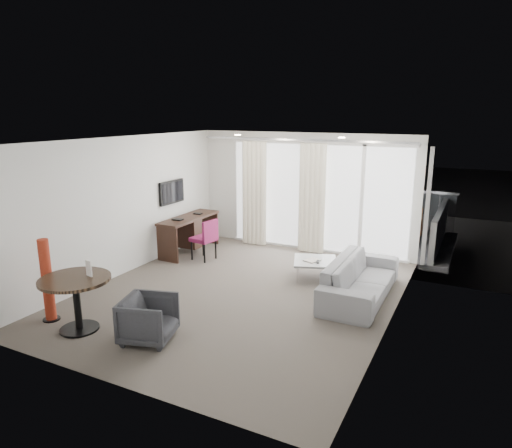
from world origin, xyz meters
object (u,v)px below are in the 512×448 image
at_px(tub_armchair, 149,319).
at_px(rattan_chair_a, 377,225).
at_px(desk, 189,234).
at_px(rattan_chair_b, 405,227).
at_px(round_table, 77,304).
at_px(coffee_table, 315,269).
at_px(red_lamp, 47,280).
at_px(desk_chair, 203,239).
at_px(sofa, 360,278).

bearing_deg(tub_armchair, rattan_chair_a, -31.41).
bearing_deg(desk, rattan_chair_a, 36.94).
xyz_separation_m(tub_armchair, rattan_chair_b, (2.37, 6.25, 0.13)).
distance_m(round_table, tub_armchair, 1.12).
bearing_deg(coffee_table, red_lamp, -130.52).
bearing_deg(rattan_chair_a, desk, -159.78).
relative_size(desk, tub_armchair, 2.47).
height_order(desk, desk_chair, desk_chair).
distance_m(red_lamp, tub_armchair, 1.77).
xyz_separation_m(desk_chair, rattan_chair_a, (2.97, 2.97, -0.02)).
distance_m(desk, round_table, 3.89).
bearing_deg(round_table, desk_chair, 92.48).
bearing_deg(desk, round_table, -79.26).
xyz_separation_m(round_table, sofa, (3.30, 2.98, -0.07)).
bearing_deg(rattan_chair_a, round_table, -130.19).
bearing_deg(coffee_table, round_table, -123.57).
height_order(red_lamp, tub_armchair, red_lamp).
distance_m(desk, tub_armchair, 4.05).
height_order(tub_armchair, rattan_chair_a, rattan_chair_a).
xyz_separation_m(tub_armchair, coffee_table, (1.22, 3.29, -0.14)).
bearing_deg(rattan_chair_b, red_lamp, -113.05).
relative_size(desk_chair, coffee_table, 1.12).
bearing_deg(sofa, round_table, 132.08).
relative_size(desk, rattan_chair_b, 1.94).
height_order(desk_chair, coffee_table, desk_chair).
relative_size(coffee_table, rattan_chair_b, 0.89).
xyz_separation_m(desk_chair, coffee_table, (2.47, -0.01, -0.26)).
bearing_deg(rattan_chair_b, rattan_chair_a, -172.83).
bearing_deg(red_lamp, rattan_chair_b, 57.42).
bearing_deg(red_lamp, desk_chair, 82.16).
bearing_deg(round_table, tub_armchair, 10.60).
distance_m(desk_chair, rattan_chair_b, 4.67).
bearing_deg(desk_chair, red_lamp, -88.80).
bearing_deg(sofa, rattan_chair_b, -2.81).
xyz_separation_m(sofa, rattan_chair_a, (-0.48, 3.51, 0.09)).
height_order(desk, tub_armchair, desk).
xyz_separation_m(desk, desk_chair, (0.57, -0.31, 0.04)).
distance_m(desk_chair, coffee_table, 2.49).
bearing_deg(coffee_table, sofa, -27.95).
distance_m(desk_chair, tub_armchair, 3.54).
bearing_deg(red_lamp, sofa, 36.75).
height_order(sofa, rattan_chair_b, rattan_chair_b).
height_order(red_lamp, rattan_chair_a, red_lamp).
distance_m(coffee_table, rattan_chair_a, 3.04).
bearing_deg(coffee_table, rattan_chair_a, 80.57).
height_order(round_table, sofa, round_table).
height_order(desk_chair, round_table, desk_chair).
height_order(round_table, tub_armchair, round_table).
height_order(rattan_chair_a, rattan_chair_b, rattan_chair_b).
relative_size(red_lamp, rattan_chair_b, 1.44).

